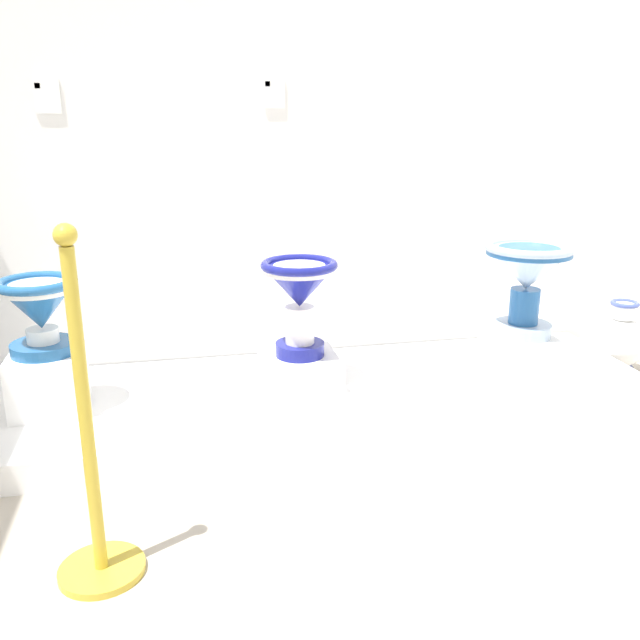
{
  "coord_description": "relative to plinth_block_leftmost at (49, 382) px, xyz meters",
  "views": [
    {
      "loc": [
        1.48,
        -0.36,
        1.35
      ],
      "look_at": [
        2.1,
        2.54,
        0.45
      ],
      "focal_mm": 37.89,
      "sensor_mm": 36.0,
      "label": 1
    }
  ],
  "objects": [
    {
      "name": "info_placard_first",
      "position": [
        0.04,
        0.53,
        1.18
      ],
      "size": [
        0.11,
        0.01,
        0.15
      ],
      "color": "white"
    },
    {
      "name": "plinth_block_squat_floral",
      "position": [
        1.11,
        0.07,
        -0.06
      ],
      "size": [
        0.35,
        0.37,
        0.14
      ],
      "primitive_type": "cube",
      "color": "white",
      "rests_on": "display_platform"
    },
    {
      "name": "plinth_block_tall_cobalt",
      "position": [
        2.21,
        0.0,
        -0.04
      ],
      "size": [
        0.31,
        0.32,
        0.19
      ],
      "primitive_type": "cube",
      "color": "white",
      "rests_on": "display_platform"
    },
    {
      "name": "info_placard_second",
      "position": [
        1.08,
        0.53,
        1.2
      ],
      "size": [
        0.1,
        0.01,
        0.14
      ],
      "color": "white"
    },
    {
      "name": "display_platform",
      "position": [
        1.1,
        0.02,
        -0.19
      ],
      "size": [
        3.39,
        1.01,
        0.13
      ],
      "primitive_type": "cube",
      "color": "white",
      "rests_on": "ground_plane"
    },
    {
      "name": "antique_toilet_tall_cobalt",
      "position": [
        2.21,
        0.0,
        0.37
      ],
      "size": [
        0.42,
        0.42,
        0.46
      ],
      "color": "#9EB6D2",
      "rests_on": "plinth_block_tall_cobalt"
    },
    {
      "name": "antique_toilet_squat_floral",
      "position": [
        1.11,
        0.07,
        0.33
      ],
      "size": [
        0.35,
        0.35,
        0.45
      ],
      "color": "navy",
      "rests_on": "plinth_block_squat_floral"
    },
    {
      "name": "stanchion_post_near_left",
      "position": [
        0.29,
        -1.01,
        0.06
      ],
      "size": [
        0.26,
        0.26,
        1.08
      ],
      "color": "gold",
      "rests_on": "ground_plane"
    },
    {
      "name": "decorative_vase_companion",
      "position": [
        2.91,
        0.19,
        -0.09
      ],
      "size": [
        0.28,
        0.28,
        0.4
      ],
      "color": "#415097",
      "rests_on": "ground_plane"
    },
    {
      "name": "plinth_block_leftmost",
      "position": [
        0.0,
        0.0,
        0.0
      ],
      "size": [
        0.3,
        0.29,
        0.26
      ],
      "primitive_type": "cube",
      "color": "white",
      "rests_on": "display_platform"
    },
    {
      "name": "wall_back",
      "position": [
        1.1,
        0.57,
        1.27
      ],
      "size": [
        4.21,
        0.06,
        3.05
      ],
      "primitive_type": "cube",
      "color": "white",
      "rests_on": "ground_plane"
    },
    {
      "name": "antique_toilet_leftmost",
      "position": [
        0.0,
        0.0,
        0.33
      ],
      "size": [
        0.33,
        0.33,
        0.32
      ],
      "color": "#225992",
      "rests_on": "plinth_block_leftmost"
    }
  ]
}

